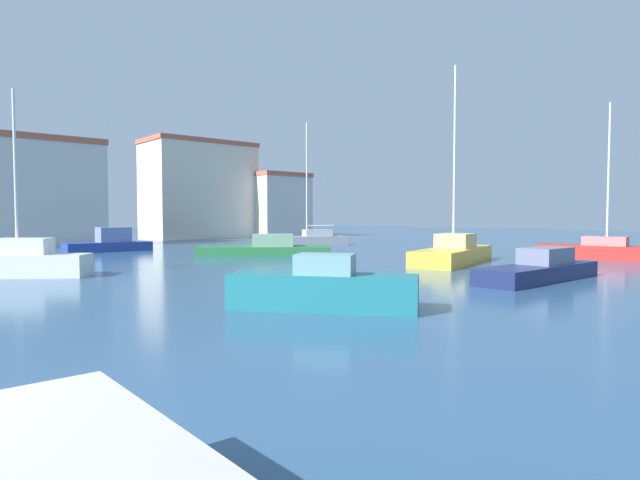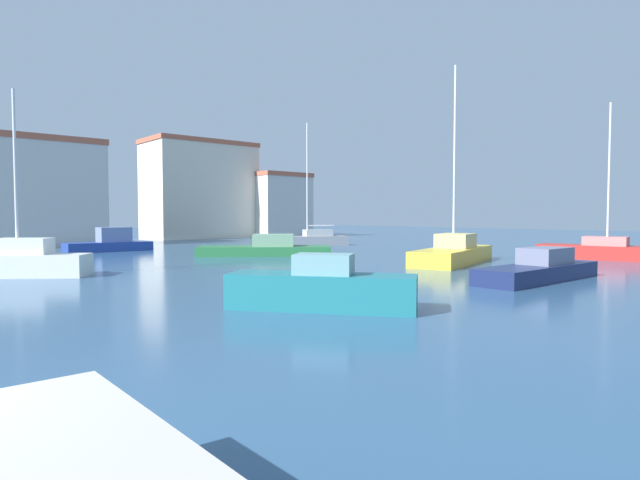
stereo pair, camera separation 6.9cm
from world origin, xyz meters
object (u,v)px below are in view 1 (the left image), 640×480
Objects in this scene: motorboat_teal_near_pier at (323,289)px; motorboat_blue_far_right at (110,243)px; sailboat_grey_center_channel at (308,239)px; sailboat_white_inner_mooring at (19,262)px; motorboat_green_behind_lamppost at (266,248)px; sailboat_yellow_mid_harbor at (454,252)px; motorboat_navy_far_left at (540,269)px; sailboat_red_distant_east at (606,251)px.

motorboat_blue_far_right reaches higher than motorboat_teal_near_pier.
sailboat_grey_center_channel reaches higher than sailboat_white_inner_mooring.
sailboat_grey_center_channel is at bearing 36.26° from motorboat_green_behind_lamppost.
sailboat_yellow_mid_harbor is 7.77m from motorboat_navy_far_left.
motorboat_blue_far_right is 12.32m from motorboat_green_behind_lamppost.
sailboat_yellow_mid_harbor is 1.80× the size of motorboat_blue_far_right.
sailboat_grey_center_channel reaches higher than motorboat_green_behind_lamppost.
sailboat_yellow_mid_harbor is at bearing -67.12° from motorboat_green_behind_lamppost.
sailboat_yellow_mid_harbor is at bearing -22.70° from sailboat_white_inner_mooring.
sailboat_white_inner_mooring is (-27.85, 12.63, 0.11)m from sailboat_red_distant_east.
sailboat_white_inner_mooring is (-15.46, 14.83, 0.19)m from motorboat_navy_far_left.
sailboat_red_distant_east is at bearing 10.06° from motorboat_navy_far_left.
motorboat_green_behind_lamppost is at bearing 130.23° from sailboat_red_distant_east.
motorboat_teal_near_pier is 0.63× the size of sailboat_white_inner_mooring.
sailboat_grey_center_channel reaches higher than motorboat_blue_far_right.
motorboat_navy_far_left is at bearing -169.94° from sailboat_red_distant_east.
motorboat_navy_far_left is at bearing -75.76° from motorboat_blue_far_right.
sailboat_grey_center_channel is (18.72, 23.49, -0.00)m from motorboat_teal_near_pier.
sailboat_yellow_mid_harbor is at bearing 22.29° from motorboat_teal_near_pier.
sailboat_red_distant_east reaches higher than sailboat_white_inner_mooring.
motorboat_navy_far_left is 0.67× the size of sailboat_grey_center_channel.
motorboat_green_behind_lamppost is (-8.81, -6.46, -0.12)m from sailboat_grey_center_channel.
motorboat_blue_far_right is 0.65× the size of sailboat_red_distant_east.
sailboat_yellow_mid_harbor is 1.27× the size of motorboat_green_behind_lamppost.
motorboat_teal_near_pier is 0.54× the size of sailboat_red_distant_east.
sailboat_grey_center_channel is at bearing 21.93° from sailboat_white_inner_mooring.
sailboat_red_distant_east is at bearing -78.73° from sailboat_grey_center_channel.
motorboat_blue_far_right is (-15.18, 4.08, 0.02)m from sailboat_grey_center_channel.
sailboat_red_distant_east is at bearing -28.07° from sailboat_yellow_mid_harbor.
sailboat_yellow_mid_harbor is 15.75m from motorboat_teal_near_pier.
motorboat_teal_near_pier is 23.16m from sailboat_red_distant_east.
motorboat_green_behind_lamppost is at bearing -143.74° from sailboat_grey_center_channel.
motorboat_blue_far_right reaches higher than motorboat_green_behind_lamppost.
sailboat_white_inner_mooring is at bearing 136.19° from motorboat_navy_far_left.
motorboat_navy_far_left is at bearing -119.66° from sailboat_yellow_mid_harbor.
motorboat_navy_far_left is 17.83m from motorboat_green_behind_lamppost.
sailboat_yellow_mid_harbor is 9.68m from sailboat_red_distant_east.
sailboat_red_distant_east is 20.45m from motorboat_green_behind_lamppost.
motorboat_green_behind_lamppost is at bearing 11.51° from sailboat_white_inner_mooring.
sailboat_grey_center_channel is 22.51m from sailboat_red_distant_east.
motorboat_blue_far_right is at bearing 58.56° from sailboat_white_inner_mooring.
sailboat_yellow_mid_harbor is 1.52× the size of motorboat_navy_far_left.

